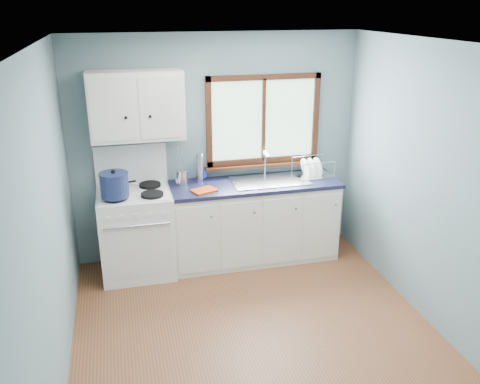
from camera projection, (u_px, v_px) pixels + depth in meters
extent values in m
cube|color=brown|center=(259.00, 339.00, 4.48)|extent=(3.20, 3.60, 0.02)
cube|color=white|center=(263.00, 43.00, 3.59)|extent=(3.20, 3.60, 0.02)
cube|color=slate|center=(216.00, 148.00, 5.68)|extent=(3.20, 0.02, 2.50)
cube|color=slate|center=(367.00, 349.00, 2.39)|extent=(3.20, 0.02, 2.50)
cube|color=slate|center=(47.00, 228.00, 3.68)|extent=(0.02, 3.60, 2.50)
cube|color=slate|center=(439.00, 191.00, 4.40)|extent=(0.02, 3.60, 2.50)
cube|color=white|center=(137.00, 233.00, 5.43)|extent=(0.76, 0.65, 0.92)
cube|color=white|center=(131.00, 164.00, 5.47)|extent=(0.76, 0.05, 0.44)
cube|color=silver|center=(134.00, 193.00, 5.27)|extent=(0.72, 0.59, 0.01)
cylinder|color=black|center=(116.00, 198.00, 5.09)|extent=(0.23, 0.23, 0.03)
cylinder|color=black|center=(152.00, 194.00, 5.17)|extent=(0.23, 0.23, 0.03)
cylinder|color=black|center=(116.00, 188.00, 5.36)|extent=(0.23, 0.23, 0.03)
cylinder|color=black|center=(150.00, 185.00, 5.44)|extent=(0.23, 0.23, 0.03)
cylinder|color=silver|center=(137.00, 226.00, 5.04)|extent=(0.66, 0.02, 0.02)
cube|color=silver|center=(139.00, 252.00, 5.16)|extent=(0.66, 0.01, 0.55)
cube|color=white|center=(254.00, 222.00, 5.76)|extent=(1.85, 0.60, 0.88)
cube|color=black|center=(253.00, 253.00, 5.91)|extent=(1.85, 0.54, 0.08)
cube|color=black|center=(254.00, 184.00, 5.59)|extent=(1.89, 0.64, 0.04)
cube|color=silver|center=(270.00, 181.00, 5.63)|extent=(0.84, 0.46, 0.01)
cube|color=silver|center=(252.00, 189.00, 5.61)|extent=(0.36, 0.40, 0.14)
cube|color=silver|center=(287.00, 186.00, 5.70)|extent=(0.36, 0.40, 0.14)
cylinder|color=silver|center=(265.00, 164.00, 5.76)|extent=(0.02, 0.02, 0.28)
cylinder|color=silver|center=(267.00, 155.00, 5.65)|extent=(0.02, 0.16, 0.02)
sphere|color=silver|center=(265.00, 152.00, 5.71)|extent=(0.04, 0.04, 0.04)
cube|color=#9EC6A8|center=(263.00, 120.00, 5.68)|extent=(1.22, 0.01, 0.92)
cube|color=#421F10|center=(264.00, 77.00, 5.50)|extent=(1.30, 0.05, 0.06)
cube|color=#421F10|center=(263.00, 160.00, 5.83)|extent=(1.30, 0.05, 0.06)
cube|color=#421F10|center=(209.00, 123.00, 5.52)|extent=(0.06, 0.05, 1.00)
cube|color=#421F10|center=(316.00, 117.00, 5.80)|extent=(0.06, 0.05, 1.00)
cube|color=#421F10|center=(264.00, 120.00, 5.66)|extent=(0.03, 0.05, 0.92)
cube|color=#421F10|center=(264.00, 165.00, 5.82)|extent=(1.36, 0.10, 0.03)
cube|color=white|center=(137.00, 106.00, 5.14)|extent=(0.95, 0.32, 0.70)
cube|color=white|center=(113.00, 110.00, 4.93)|extent=(0.44, 0.01, 0.62)
cube|color=white|center=(162.00, 108.00, 5.04)|extent=(0.44, 0.01, 0.62)
sphere|color=black|center=(126.00, 118.00, 4.97)|extent=(0.03, 0.03, 0.03)
sphere|color=black|center=(150.00, 116.00, 5.03)|extent=(0.03, 0.03, 0.03)
cylinder|color=black|center=(114.00, 185.00, 5.33)|extent=(0.29, 0.29, 0.05)
cube|color=black|center=(130.00, 182.00, 5.41)|extent=(0.13, 0.06, 0.01)
cylinder|color=#1A234D|center=(114.00, 185.00, 5.03)|extent=(0.33, 0.33, 0.24)
cylinder|color=#1A234D|center=(113.00, 174.00, 4.99)|extent=(0.34, 0.34, 0.02)
sphere|color=black|center=(113.00, 172.00, 4.98)|extent=(0.05, 0.05, 0.04)
cylinder|color=silver|center=(181.00, 177.00, 5.49)|extent=(0.14, 0.14, 0.17)
cylinder|color=silver|center=(183.00, 162.00, 5.45)|extent=(0.01, 0.01, 0.24)
cylinder|color=silver|center=(178.00, 160.00, 5.44)|extent=(0.01, 0.01, 0.29)
cylinder|color=silver|center=(181.00, 164.00, 5.42)|extent=(0.01, 0.01, 0.22)
cylinder|color=silver|center=(200.00, 168.00, 5.56)|extent=(0.09, 0.09, 0.32)
imported|color=#1432C9|center=(203.00, 168.00, 5.62)|extent=(0.13, 0.13, 0.28)
cube|color=#C5420E|center=(204.00, 190.00, 5.32)|extent=(0.30, 0.26, 0.02)
cube|color=silver|center=(313.00, 175.00, 5.80)|extent=(0.44, 0.35, 0.01)
cylinder|color=silver|center=(303.00, 173.00, 5.57)|extent=(0.01, 0.01, 0.20)
cylinder|color=silver|center=(335.00, 170.00, 5.69)|extent=(0.01, 0.01, 0.20)
cylinder|color=silver|center=(292.00, 166.00, 5.84)|extent=(0.01, 0.01, 0.20)
cylinder|color=silver|center=(322.00, 162.00, 5.96)|extent=(0.01, 0.01, 0.20)
cylinder|color=silver|center=(320.00, 163.00, 5.60)|extent=(0.39, 0.04, 0.01)
cylinder|color=silver|center=(308.00, 156.00, 5.86)|extent=(0.39, 0.04, 0.01)
cylinder|color=white|center=(305.00, 168.00, 5.73)|extent=(0.08, 0.22, 0.21)
cylinder|color=white|center=(312.00, 167.00, 5.76)|extent=(0.08, 0.22, 0.21)
cylinder|color=white|center=(318.00, 166.00, 5.78)|extent=(0.08, 0.22, 0.21)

